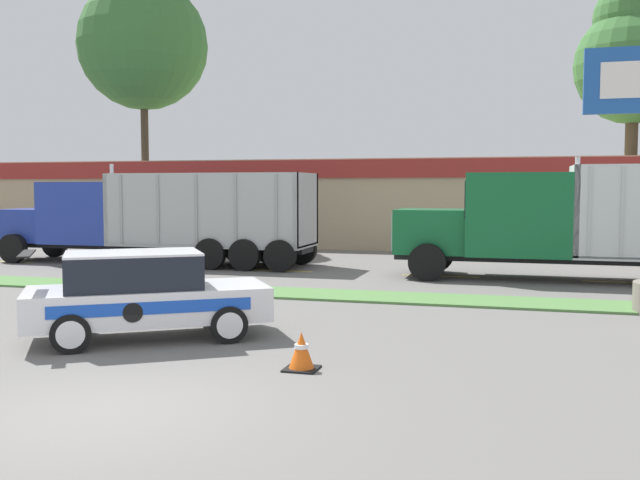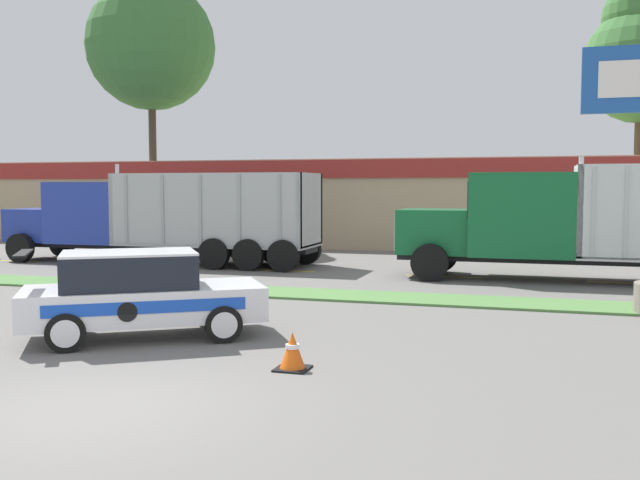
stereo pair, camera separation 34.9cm
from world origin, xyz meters
name	(u,v)px [view 2 (the right image)]	position (x,y,z in m)	size (l,w,h in m)	color
ground_plane	(94,408)	(0.00, 0.00, 0.00)	(600.00, 600.00, 0.00)	slate
grass_verge	(319,294)	(0.00, 9.81, 0.03)	(120.00, 1.75, 0.06)	#517F42
centre_line_2	(13,261)	(-13.61, 14.68, 0.00)	(2.40, 0.14, 0.01)	yellow
centre_line_3	(139,265)	(-8.21, 14.68, 0.00)	(2.40, 0.14, 0.01)	yellow
centre_line_4	(281,271)	(-2.81, 14.68, 0.00)	(2.40, 0.14, 0.01)	yellow
centre_line_5	(444,276)	(2.59, 14.68, 0.00)	(2.40, 0.14, 0.01)	yellow
centre_line_6	(630,283)	(7.99, 14.68, 0.00)	(2.40, 0.14, 0.01)	yellow
dump_truck_mid	(565,225)	(6.15, 14.69, 1.66)	(11.98, 2.82, 3.66)	black
dump_truck_trail	(131,221)	(-9.04, 15.57, 1.56)	(12.04, 2.75, 3.61)	black
rally_car	(140,293)	(-1.67, 3.91, 0.84)	(4.59, 3.84, 1.65)	white
traffic_cone	(293,351)	(1.78, 2.55, 0.29)	(0.51, 0.51, 0.58)	black
store_building_backdrop	(366,202)	(-3.23, 28.86, 2.03)	(40.71, 12.10, 4.05)	tan
tree_behind_centre	(151,33)	(-12.57, 23.35, 10.19)	(6.17, 6.17, 14.21)	#473828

